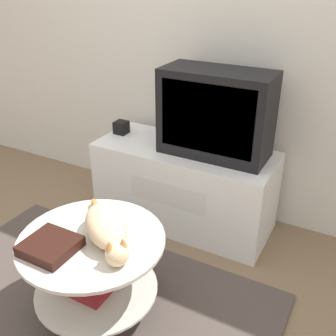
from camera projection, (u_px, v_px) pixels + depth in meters
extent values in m
plane|color=#7F664C|center=(82.00, 312.00, 2.02)|extent=(12.00, 12.00, 0.00)
cube|color=silver|center=(197.00, 17.00, 2.45)|extent=(8.00, 0.05, 2.60)
cube|color=#4C423D|center=(82.00, 311.00, 2.02)|extent=(1.89, 1.24, 0.02)
cube|color=white|center=(184.00, 186.00, 2.63)|extent=(1.16, 0.48, 0.55)
cube|color=silver|center=(167.00, 195.00, 2.42)|extent=(0.52, 0.01, 0.15)
cube|color=black|center=(216.00, 113.00, 2.32)|extent=(0.65, 0.31, 0.52)
cube|color=black|center=(206.00, 119.00, 2.20)|extent=(0.56, 0.01, 0.40)
cube|color=black|center=(121.00, 127.00, 2.71)|extent=(0.09, 0.09, 0.09)
cylinder|color=#B2B2B7|center=(99.00, 306.00, 2.02)|extent=(0.29, 0.29, 0.01)
cylinder|color=#B7B7BC|center=(96.00, 276.00, 1.93)|extent=(0.04, 0.04, 0.42)
cylinder|color=beige|center=(97.00, 288.00, 1.96)|extent=(0.61, 0.61, 0.01)
cylinder|color=beige|center=(92.00, 240.00, 1.83)|extent=(0.69, 0.69, 0.02)
cube|color=maroon|center=(88.00, 288.00, 1.93)|extent=(0.22, 0.17, 0.03)
cube|color=#2D478C|center=(97.00, 284.00, 1.97)|extent=(0.19, 0.12, 0.02)
cube|color=black|center=(50.00, 246.00, 1.73)|extent=(0.22, 0.21, 0.05)
ellipsoid|color=beige|center=(106.00, 226.00, 1.80)|extent=(0.38, 0.36, 0.13)
sphere|color=beige|center=(117.00, 254.00, 1.64)|extent=(0.10, 0.10, 0.10)
cone|color=#D18447|center=(123.00, 242.00, 1.62)|extent=(0.04, 0.04, 0.04)
cone|color=#D18447|center=(109.00, 245.00, 1.61)|extent=(0.04, 0.04, 0.04)
ellipsoid|color=#D18447|center=(96.00, 207.00, 2.00)|extent=(0.15, 0.14, 0.05)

